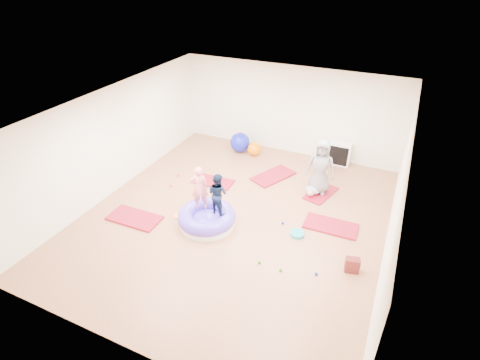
% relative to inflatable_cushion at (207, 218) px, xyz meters
% --- Properties ---
extents(room, '(7.01, 8.01, 2.81)m').
position_rel_inflatable_cushion_xyz_m(room, '(0.49, 0.53, 1.23)').
color(room, '#AB6D46').
rests_on(room, ground).
extents(gym_mat_front_left, '(1.32, 0.68, 0.05)m').
position_rel_inflatable_cushion_xyz_m(gym_mat_front_left, '(-1.71, -0.57, -0.14)').
color(gym_mat_front_left, maroon).
rests_on(gym_mat_front_left, ground).
extents(gym_mat_mid_left, '(1.15, 0.60, 0.05)m').
position_rel_inflatable_cushion_xyz_m(gym_mat_mid_left, '(-0.77, 1.75, -0.15)').
color(gym_mat_mid_left, maroon).
rests_on(gym_mat_mid_left, ground).
extents(gym_mat_center_back, '(1.14, 1.45, 0.05)m').
position_rel_inflatable_cushion_xyz_m(gym_mat_center_back, '(0.68, 2.76, -0.14)').
color(gym_mat_center_back, maroon).
rests_on(gym_mat_center_back, ground).
extents(gym_mat_right, '(1.26, 0.65, 0.05)m').
position_rel_inflatable_cushion_xyz_m(gym_mat_right, '(2.74, 1.12, -0.14)').
color(gym_mat_right, maroon).
rests_on(gym_mat_right, ground).
extents(gym_mat_rear_right, '(0.80, 1.17, 0.04)m').
position_rel_inflatable_cushion_xyz_m(gym_mat_rear_right, '(2.17, 2.44, -0.15)').
color(gym_mat_rear_right, maroon).
rests_on(gym_mat_rear_right, ground).
extents(inflatable_cushion, '(1.39, 1.39, 0.44)m').
position_rel_inflatable_cushion_xyz_m(inflatable_cushion, '(0.00, 0.00, 0.00)').
color(inflatable_cushion, white).
rests_on(inflatable_cushion, ground).
extents(child_pink, '(0.48, 0.41, 1.11)m').
position_rel_inflatable_cushion_xyz_m(child_pink, '(-0.22, 0.11, 0.79)').
color(child_pink, '#FF7982').
rests_on(child_pink, inflatable_cushion).
extents(child_navy, '(0.58, 0.50, 1.03)m').
position_rel_inflatable_cushion_xyz_m(child_navy, '(0.25, 0.12, 0.74)').
color(child_navy, '#0E1933').
rests_on(child_navy, inflatable_cushion).
extents(adult_caregiver, '(0.79, 0.55, 1.53)m').
position_rel_inflatable_cushion_xyz_m(adult_caregiver, '(2.08, 2.45, 0.64)').
color(adult_caregiver, slate).
rests_on(adult_caregiver, gym_mat_rear_right).
extents(infant, '(0.39, 0.39, 0.23)m').
position_rel_inflatable_cushion_xyz_m(infant, '(1.96, 2.24, -0.01)').
color(infant, '#98A9CA').
rests_on(infant, gym_mat_rear_right).
extents(ball_pit_balls, '(4.75, 2.66, 0.07)m').
position_rel_inflatable_cushion_xyz_m(ball_pit_balls, '(0.48, 0.54, -0.14)').
color(ball_pit_balls, '#1219B3').
rests_on(ball_pit_balls, ground).
extents(exercise_ball_blue, '(0.64, 0.64, 0.64)m').
position_rel_inflatable_cushion_xyz_m(exercise_ball_blue, '(-0.89, 3.86, 0.15)').
color(exercise_ball_blue, '#1219B3').
rests_on(exercise_ball_blue, ground).
extents(exercise_ball_orange, '(0.44, 0.44, 0.44)m').
position_rel_inflatable_cushion_xyz_m(exercise_ball_orange, '(-0.36, 3.81, 0.05)').
color(exercise_ball_orange, orange).
rests_on(exercise_ball_orange, ground).
extents(infant_play_gym, '(0.64, 0.61, 0.49)m').
position_rel_inflatable_cushion_xyz_m(infant_play_gym, '(1.80, 3.71, 0.16)').
color(infant_play_gym, white).
rests_on(infant_play_gym, ground).
extents(cube_shelf, '(0.70, 0.35, 0.70)m').
position_rel_inflatable_cushion_xyz_m(cube_shelf, '(2.21, 4.33, 0.18)').
color(cube_shelf, white).
rests_on(cube_shelf, ground).
extents(balance_disc, '(0.33, 0.33, 0.07)m').
position_rel_inflatable_cushion_xyz_m(balance_disc, '(2.10, 0.50, -0.13)').
color(balance_disc, teal).
rests_on(balance_disc, ground).
extents(backpack, '(0.32, 0.24, 0.33)m').
position_rel_inflatable_cushion_xyz_m(backpack, '(3.45, -0.15, -0.01)').
color(backpack, maroon).
rests_on(backpack, ground).
extents(yellow_toy, '(0.21, 0.21, 0.03)m').
position_rel_inflatable_cushion_xyz_m(yellow_toy, '(-0.80, -0.05, -0.15)').
color(yellow_toy, yellow).
rests_on(yellow_toy, ground).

